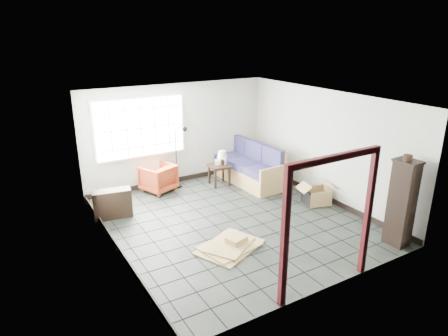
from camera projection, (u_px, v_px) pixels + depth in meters
ground at (233, 220)px, 8.53m from camera, size 5.50×5.50×0.00m
room_shell at (233, 145)px, 8.00m from camera, size 5.02×5.52×2.61m
window_panel at (140, 128)px, 9.71m from camera, size 2.32×0.08×1.52m
doorway_trim at (331, 207)px, 5.88m from camera, size 1.80×0.08×2.20m
futon_sofa at (248, 167)px, 10.70m from camera, size 1.01×2.40×1.05m
armchair at (158, 177)px, 10.00m from camera, size 0.94×0.91×0.75m
side_table at (219, 169)px, 10.34m from camera, size 0.55×0.55×0.55m
table_lamp at (222, 155)px, 10.22m from camera, size 0.33×0.33×0.39m
projector at (221, 162)px, 10.39m from camera, size 0.34×0.31×0.10m
floor_lamp at (181, 154)px, 10.14m from camera, size 0.50×0.33×1.64m
console_shelf at (112, 204)px, 8.59m from camera, size 0.85×0.45×0.63m
tall_shelf at (402, 203)px, 7.34m from camera, size 0.36×0.46×1.67m
pot at (408, 158)px, 6.99m from camera, size 0.19×0.19×0.12m
open_box at (317, 196)px, 9.31m from camera, size 0.99×0.66×0.51m
cardboard_pile at (230, 245)px, 7.46m from camera, size 1.44×1.26×0.18m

